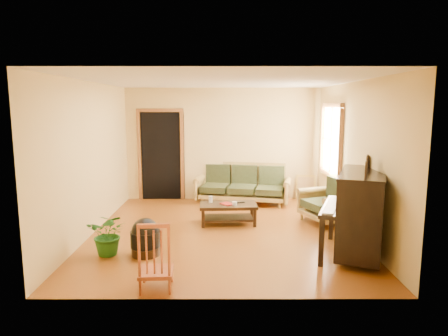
{
  "coord_description": "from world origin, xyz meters",
  "views": [
    {
      "loc": [
        0.02,
        -6.78,
        2.19
      ],
      "look_at": [
        0.03,
        0.2,
        1.1
      ],
      "focal_mm": 32.0,
      "sensor_mm": 36.0,
      "label": 1
    }
  ],
  "objects_px": {
    "footstool": "(146,241)",
    "red_chair": "(156,255)",
    "coffee_table": "(228,214)",
    "potted_plant": "(109,234)",
    "piano": "(361,214)",
    "ceramic_crock": "(305,195)",
    "sofa": "(243,184)",
    "armchair": "(326,199)"
  },
  "relations": [
    {
      "from": "sofa",
      "to": "potted_plant",
      "type": "distance_m",
      "value": 3.82
    },
    {
      "from": "sofa",
      "to": "ceramic_crock",
      "type": "relative_size",
      "value": 7.75
    },
    {
      "from": "piano",
      "to": "potted_plant",
      "type": "bearing_deg",
      "value": -159.4
    },
    {
      "from": "piano",
      "to": "red_chair",
      "type": "xyz_separation_m",
      "value": [
        -2.81,
        -1.07,
        -0.2
      ]
    },
    {
      "from": "sofa",
      "to": "red_chair",
      "type": "relative_size",
      "value": 2.42
    },
    {
      "from": "coffee_table",
      "to": "potted_plant",
      "type": "bearing_deg",
      "value": -138.5
    },
    {
      "from": "ceramic_crock",
      "to": "potted_plant",
      "type": "xyz_separation_m",
      "value": [
        -3.59,
        -3.42,
        0.19
      ]
    },
    {
      "from": "coffee_table",
      "to": "armchair",
      "type": "relative_size",
      "value": 1.17
    },
    {
      "from": "armchair",
      "to": "potted_plant",
      "type": "bearing_deg",
      "value": -176.89
    },
    {
      "from": "sofa",
      "to": "red_chair",
      "type": "height_order",
      "value": "sofa"
    },
    {
      "from": "red_chair",
      "to": "ceramic_crock",
      "type": "bearing_deg",
      "value": 55.44
    },
    {
      "from": "coffee_table",
      "to": "potted_plant",
      "type": "distance_m",
      "value": 2.38
    },
    {
      "from": "potted_plant",
      "to": "footstool",
      "type": "bearing_deg",
      "value": -1.5
    },
    {
      "from": "sofa",
      "to": "armchair",
      "type": "relative_size",
      "value": 2.31
    },
    {
      "from": "piano",
      "to": "ceramic_crock",
      "type": "height_order",
      "value": "piano"
    },
    {
      "from": "armchair",
      "to": "ceramic_crock",
      "type": "bearing_deg",
      "value": 69.27
    },
    {
      "from": "red_chair",
      "to": "piano",
      "type": "bearing_deg",
      "value": 17.27
    },
    {
      "from": "piano",
      "to": "red_chair",
      "type": "height_order",
      "value": "piano"
    },
    {
      "from": "footstool",
      "to": "piano",
      "type": "bearing_deg",
      "value": -0.4
    },
    {
      "from": "footstool",
      "to": "ceramic_crock",
      "type": "bearing_deg",
      "value": 48.33
    },
    {
      "from": "coffee_table",
      "to": "armchair",
      "type": "xyz_separation_m",
      "value": [
        1.83,
        0.07,
        0.26
      ]
    },
    {
      "from": "sofa",
      "to": "piano",
      "type": "distance_m",
      "value": 3.58
    },
    {
      "from": "potted_plant",
      "to": "coffee_table",
      "type": "bearing_deg",
      "value": 41.5
    },
    {
      "from": "armchair",
      "to": "ceramic_crock",
      "type": "distance_m",
      "value": 1.8
    },
    {
      "from": "coffee_table",
      "to": "ceramic_crock",
      "type": "height_order",
      "value": "coffee_table"
    },
    {
      "from": "sofa",
      "to": "footstool",
      "type": "relative_size",
      "value": 4.73
    },
    {
      "from": "piano",
      "to": "ceramic_crock",
      "type": "bearing_deg",
      "value": 112.76
    },
    {
      "from": "piano",
      "to": "footstool",
      "type": "bearing_deg",
      "value": -159.24
    },
    {
      "from": "armchair",
      "to": "footstool",
      "type": "xyz_separation_m",
      "value": [
        -3.07,
        -1.66,
        -0.24
      ]
    },
    {
      "from": "red_chair",
      "to": "ceramic_crock",
      "type": "relative_size",
      "value": 3.2
    },
    {
      "from": "sofa",
      "to": "armchair",
      "type": "height_order",
      "value": "armchair"
    },
    {
      "from": "piano",
      "to": "red_chair",
      "type": "relative_size",
      "value": 1.66
    },
    {
      "from": "sofa",
      "to": "coffee_table",
      "type": "bearing_deg",
      "value": -90.13
    },
    {
      "from": "coffee_table",
      "to": "piano",
      "type": "xyz_separation_m",
      "value": [
        1.91,
        -1.61,
        0.44
      ]
    },
    {
      "from": "sofa",
      "to": "footstool",
      "type": "distance_m",
      "value": 3.57
    },
    {
      "from": "piano",
      "to": "ceramic_crock",
      "type": "relative_size",
      "value": 5.3
    },
    {
      "from": "red_chair",
      "to": "ceramic_crock",
      "type": "xyz_separation_m",
      "value": [
        2.71,
        4.53,
        -0.29
      ]
    },
    {
      "from": "sofa",
      "to": "ceramic_crock",
      "type": "xyz_separation_m",
      "value": [
        1.47,
        0.25,
        -0.31
      ]
    },
    {
      "from": "footstool",
      "to": "red_chair",
      "type": "height_order",
      "value": "red_chair"
    },
    {
      "from": "sofa",
      "to": "footstool",
      "type": "bearing_deg",
      "value": -104.46
    },
    {
      "from": "coffee_table",
      "to": "potted_plant",
      "type": "relative_size",
      "value": 1.64
    },
    {
      "from": "armchair",
      "to": "piano",
      "type": "relative_size",
      "value": 0.63
    }
  ]
}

